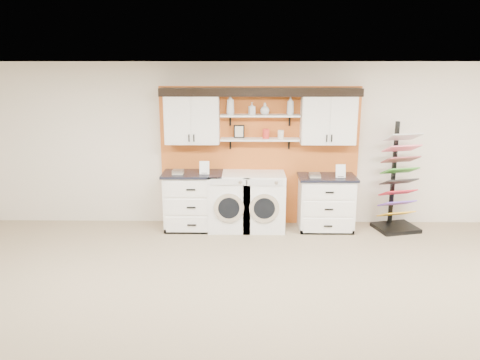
{
  "coord_description": "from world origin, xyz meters",
  "views": [
    {
      "loc": [
        -0.23,
        -3.98,
        2.83
      ],
      "look_at": [
        -0.31,
        2.3,
        1.21
      ],
      "focal_mm": 35.0,
      "sensor_mm": 36.0,
      "label": 1
    }
  ],
  "objects_px": {
    "washer": "(230,201)",
    "sample_rack": "(397,197)",
    "base_cabinet_left": "(193,201)",
    "base_cabinet_right": "(326,203)",
    "dryer": "(264,201)"
  },
  "relations": [
    {
      "from": "base_cabinet_right",
      "to": "dryer",
      "type": "bearing_deg",
      "value": -179.82
    },
    {
      "from": "base_cabinet_left",
      "to": "sample_rack",
      "type": "height_order",
      "value": "sample_rack"
    },
    {
      "from": "dryer",
      "to": "washer",
      "type": "bearing_deg",
      "value": -180.0
    },
    {
      "from": "base_cabinet_right",
      "to": "sample_rack",
      "type": "bearing_deg",
      "value": -0.1
    },
    {
      "from": "base_cabinet_left",
      "to": "sample_rack",
      "type": "distance_m",
      "value": 3.46
    },
    {
      "from": "base_cabinet_right",
      "to": "washer",
      "type": "xyz_separation_m",
      "value": [
        -1.64,
        -0.0,
        0.02
      ]
    },
    {
      "from": "base_cabinet_right",
      "to": "washer",
      "type": "height_order",
      "value": "washer"
    },
    {
      "from": "washer",
      "to": "base_cabinet_right",
      "type": "bearing_deg",
      "value": 0.12
    },
    {
      "from": "washer",
      "to": "sample_rack",
      "type": "xyz_separation_m",
      "value": [
        2.84,
        0.0,
        0.07
      ]
    },
    {
      "from": "washer",
      "to": "sample_rack",
      "type": "height_order",
      "value": "sample_rack"
    },
    {
      "from": "base_cabinet_right",
      "to": "dryer",
      "type": "distance_m",
      "value": 1.06
    },
    {
      "from": "base_cabinet_right",
      "to": "dryer",
      "type": "height_order",
      "value": "dryer"
    },
    {
      "from": "dryer",
      "to": "sample_rack",
      "type": "bearing_deg",
      "value": 0.03
    },
    {
      "from": "base_cabinet_left",
      "to": "base_cabinet_right",
      "type": "relative_size",
      "value": 1.05
    },
    {
      "from": "base_cabinet_right",
      "to": "washer",
      "type": "distance_m",
      "value": 1.64
    }
  ]
}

